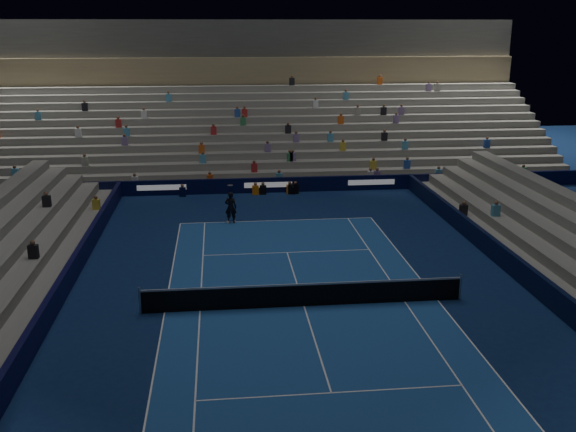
{
  "coord_description": "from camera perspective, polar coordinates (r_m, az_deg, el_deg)",
  "views": [
    {
      "loc": [
        -3.17,
        -23.62,
        10.77
      ],
      "look_at": [
        0.0,
        6.0,
        2.0
      ],
      "focal_mm": 40.59,
      "sensor_mm": 36.0,
      "label": 1
    }
  ],
  "objects": [
    {
      "name": "tennis_player",
      "position": [
        36.74,
        -5.04,
        0.76
      ],
      "size": [
        0.72,
        0.53,
        1.81
      ],
      "primitive_type": "imported",
      "rotation": [
        0.0,
        0.0,
        2.98
      ],
      "color": "black",
      "rests_on": "ground"
    },
    {
      "name": "ground",
      "position": [
        26.15,
        1.41,
        -7.92
      ],
      "size": [
        90.0,
        90.0,
        0.0
      ],
      "primitive_type": "plane",
      "color": "#0B1E47",
      "rests_on": "ground"
    },
    {
      "name": "court_surface",
      "position": [
        26.15,
        1.41,
        -7.91
      ],
      "size": [
        10.97,
        23.77,
        0.01
      ],
      "primitive_type": "cube",
      "color": "navy",
      "rests_on": "ground"
    },
    {
      "name": "sponsor_barrier_west",
      "position": [
        26.57,
        -19.98,
        -7.38
      ],
      "size": [
        0.25,
        37.0,
        1.0
      ],
      "primitive_type": "cube",
      "color": "#080933",
      "rests_on": "ground"
    },
    {
      "name": "grandstand_main",
      "position": [
        52.15,
        -2.59,
        8.23
      ],
      "size": [
        44.0,
        15.2,
        11.2
      ],
      "color": "slate",
      "rests_on": "ground"
    },
    {
      "name": "sponsor_barrier_east",
      "position": [
        28.79,
        21.03,
        -5.64
      ],
      "size": [
        0.25,
        37.0,
        1.0
      ],
      "primitive_type": "cube",
      "color": "black",
      "rests_on": "ground"
    },
    {
      "name": "broadcast_camera",
      "position": [
        43.22,
        0.35,
        2.41
      ],
      "size": [
        0.57,
        0.97,
        0.62
      ],
      "color": "black",
      "rests_on": "ground"
    },
    {
      "name": "tennis_net",
      "position": [
        25.95,
        1.42,
        -6.9
      ],
      "size": [
        12.9,
        0.1,
        1.1
      ],
      "color": "#B2B2B7",
      "rests_on": "ground"
    },
    {
      "name": "sponsor_barrier_far",
      "position": [
        43.47,
        -1.76,
        2.73
      ],
      "size": [
        44.0,
        0.25,
        1.0
      ],
      "primitive_type": "cube",
      "color": "black",
      "rests_on": "ground"
    }
  ]
}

